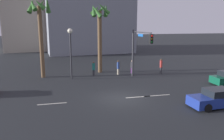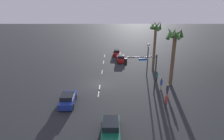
# 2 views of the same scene
# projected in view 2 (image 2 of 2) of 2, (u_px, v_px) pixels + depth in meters

# --- Properties ---
(ground_plane) EXTENTS (220.00, 220.00, 0.00)m
(ground_plane) POSITION_uv_depth(u_px,v_px,m) (100.00, 84.00, 29.86)
(ground_plane) COLOR #232628
(lane_stripe_0) EXTENTS (2.47, 0.14, 0.01)m
(lane_stripe_0) POSITION_uv_depth(u_px,v_px,m) (105.00, 56.00, 46.92)
(lane_stripe_0) COLOR silver
(lane_stripe_0) RESTS_ON ground_plane
(lane_stripe_1) EXTENTS (2.35, 0.14, 0.01)m
(lane_stripe_1) POSITION_uv_depth(u_px,v_px,m) (104.00, 62.00, 41.58)
(lane_stripe_1) COLOR silver
(lane_stripe_1) RESTS_ON ground_plane
(lane_stripe_2) EXTENTS (2.31, 0.14, 0.01)m
(lane_stripe_2) POSITION_uv_depth(u_px,v_px,m) (102.00, 72.00, 35.35)
(lane_stripe_2) COLOR silver
(lane_stripe_2) RESTS_ON ground_plane
(lane_stripe_3) EXTENTS (2.23, 0.14, 0.01)m
(lane_stripe_3) POSITION_uv_depth(u_px,v_px,m) (100.00, 88.00, 28.41)
(lane_stripe_3) COLOR silver
(lane_stripe_3) RESTS_ON ground_plane
(lane_stripe_4) EXTENTS (2.44, 0.14, 0.01)m
(lane_stripe_4) POSITION_uv_depth(u_px,v_px,m) (99.00, 93.00, 26.72)
(lane_stripe_4) COLOR silver
(lane_stripe_4) RESTS_ON ground_plane
(car_0) EXTENTS (4.29, 1.84, 1.40)m
(car_0) POSITION_uv_depth(u_px,v_px,m) (117.00, 53.00, 47.24)
(car_0) COLOR maroon
(car_0) RESTS_ON ground_plane
(car_1) EXTENTS (4.10, 1.94, 1.43)m
(car_1) POSITION_uv_depth(u_px,v_px,m) (68.00, 99.00, 23.50)
(car_1) COLOR navy
(car_1) RESTS_ON ground_plane
(car_2) EXTENTS (4.35, 1.83, 1.45)m
(car_2) POSITION_uv_depth(u_px,v_px,m) (111.00, 129.00, 17.72)
(car_2) COLOR #0F5138
(car_2) RESTS_ON ground_plane
(car_3) EXTENTS (4.37, 1.93, 1.38)m
(car_3) POSITION_uv_depth(u_px,v_px,m) (121.00, 59.00, 42.02)
(car_3) COLOR maroon
(car_3) RESTS_ON ground_plane
(traffic_signal) EXTENTS (0.81, 4.46, 5.62)m
(traffic_signal) POSITION_uv_depth(u_px,v_px,m) (144.00, 68.00, 25.06)
(traffic_signal) COLOR #38383D
(traffic_signal) RESTS_ON ground_plane
(streetlamp) EXTENTS (0.56, 0.56, 5.78)m
(streetlamp) POSITION_uv_depth(u_px,v_px,m) (148.00, 53.00, 32.07)
(streetlamp) COLOR #2D2D33
(streetlamp) RESTS_ON ground_plane
(pedestrian_0) EXTENTS (0.43, 0.43, 1.93)m
(pedestrian_0) POSITION_uv_depth(u_px,v_px,m) (166.00, 101.00, 22.33)
(pedestrian_0) COLOR #333338
(pedestrian_0) RESTS_ON ground_plane
(pedestrian_1) EXTENTS (0.47, 0.47, 1.78)m
(pedestrian_1) POSITION_uv_depth(u_px,v_px,m) (157.00, 76.00, 30.47)
(pedestrian_1) COLOR #333338
(pedestrian_1) RESTS_ON ground_plane
(pedestrian_2) EXTENTS (0.45, 0.45, 1.81)m
(pedestrian_2) POSITION_uv_depth(u_px,v_px,m) (161.00, 84.00, 27.52)
(pedestrian_2) COLOR #B2A58C
(pedestrian_2) RESTS_ON ground_plane
(pedestrian_3) EXTENTS (0.49, 0.49, 1.71)m
(pedestrian_3) POSITION_uv_depth(u_px,v_px,m) (167.00, 89.00, 25.71)
(pedestrian_3) COLOR #59266B
(pedestrian_3) RESTS_ON ground_plane
(palm_tree_0) EXTENTS (2.57, 2.73, 8.90)m
(palm_tree_0) POSITION_uv_depth(u_px,v_px,m) (174.00, 45.00, 27.70)
(palm_tree_0) COLOR brown
(palm_tree_0) RESTS_ON ground_plane
(palm_tree_1) EXTENTS (2.72, 2.33, 9.34)m
(palm_tree_1) POSITION_uv_depth(u_px,v_px,m) (155.00, 36.00, 34.39)
(palm_tree_1) COLOR brown
(palm_tree_1) RESTS_ON ground_plane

